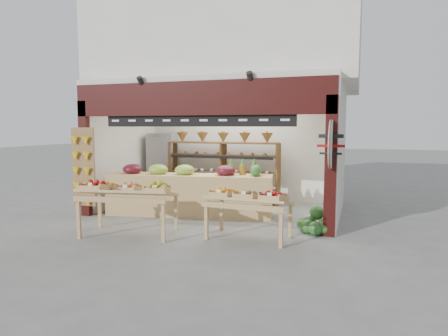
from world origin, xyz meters
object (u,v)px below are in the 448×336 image
Objects in this scene: display_table_left at (124,191)px; display_table_right at (249,198)px; cardboard_stack at (148,195)px; mid_counter at (189,193)px; back_shelving at (223,159)px; refrigerator at (163,165)px; watermelon_pile at (315,224)px.

display_table_right is (2.37, 0.44, -0.08)m from display_table_left.
mid_counter is (1.65, -1.02, 0.30)m from cardboard_stack.
back_shelving is at bearing 116.36° from display_table_right.
refrigerator is 1.20× the size of display_table_right.
refrigerator is at bearing 177.39° from back_shelving.
cardboard_stack is at bearing -97.95° from refrigerator.
back_shelving reaches higher than watermelon_pile.
mid_counter reaches higher than cardboard_stack.
refrigerator is 0.48× the size of mid_counter.
cardboard_stack is 1.96m from mid_counter.
mid_counter reaches higher than display_table_left.
mid_counter reaches higher than display_table_right.
display_table_right is 1.49m from watermelon_pile.
display_table_right is (3.50, -2.45, 0.54)m from cardboard_stack.
cardboard_stack is at bearing 160.26° from watermelon_pile.
watermelon_pile is (2.97, -0.63, -0.35)m from mid_counter.
back_shelving reaches higher than cardboard_stack.
cardboard_stack is 0.64× the size of display_table_right.
back_shelving is 3.84m from display_table_left.
watermelon_pile is (2.76, -2.51, -1.00)m from back_shelving.
back_shelving is 3.86m from watermelon_pile.
refrigerator is at bearing 130.66° from mid_counter.
watermelon_pile is (3.49, 1.24, -0.66)m from display_table_left.
mid_counter is 3.05m from watermelon_pile.
back_shelving is 3.71m from display_table_right.
cardboard_stack is 0.53× the size of display_table_left.
display_table_left is at bearing -169.41° from display_table_right.
cardboard_stack is 4.90m from watermelon_pile.
display_table_right is at bearing -144.59° from watermelon_pile.
display_table_right is at bearing 10.59° from display_table_left.
display_table_left reaches higher than watermelon_pile.
display_table_left is at bearing -160.47° from watermelon_pile.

